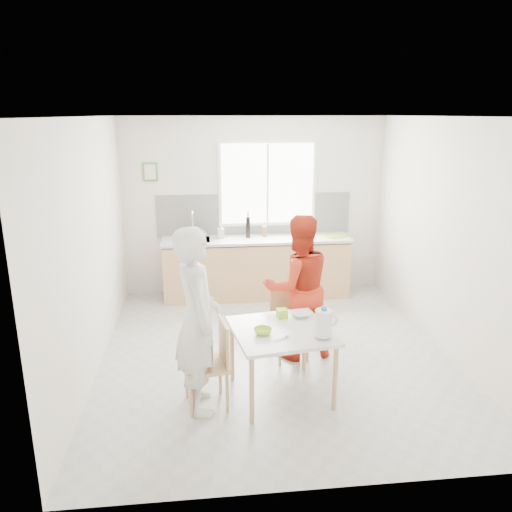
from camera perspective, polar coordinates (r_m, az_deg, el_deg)
The scene contains 21 objects.
ground at distance 6.03m, azimuth 2.15°, elevation -10.97°, with size 4.50×4.50×0.00m, color #B7B7B2.
room_shell at distance 5.48m, azimuth 2.32°, elevation 4.55°, with size 4.50×4.50×4.50m.
window at distance 7.68m, azimuth 1.31°, elevation 8.26°, with size 1.50×0.06×1.30m.
backsplash at distance 7.74m, azimuth -0.19°, elevation 4.77°, with size 3.00×0.02×0.65m, color white.
picture_frame at distance 7.62m, azimuth -12.01°, elevation 9.38°, with size 0.22×0.03×0.28m.
kitchen_counter at distance 7.66m, azimuth 0.02°, elevation -1.58°, with size 2.84×0.64×1.37m.
dining_table at distance 4.94m, azimuth 2.88°, elevation -9.15°, with size 1.05×1.05×0.71m.
chair_left at distance 4.86m, azimuth -5.01°, elevation -11.78°, with size 0.45×0.45×0.85m.
chair_far at distance 5.81m, azimuth 3.66°, elevation -7.02°, with size 0.44×0.44×0.84m.
person_white at distance 4.66m, azimuth -6.72°, elevation -7.35°, with size 0.65×0.43×1.78m, color white.
person_red at distance 5.68m, azimuth 4.82°, elevation -3.58°, with size 0.81×0.63×1.67m, color red.
bowl_green at distance 4.80m, azimuth 0.79°, elevation -8.58°, with size 0.17×0.17×0.05m, color #9BD431.
bowl_white at distance 5.21m, azimuth 5.20°, elevation -6.66°, with size 0.19×0.19×0.05m, color white.
milk_jug at distance 4.71m, azimuth 7.78°, elevation -7.55°, with size 0.22×0.16×0.28m.
green_box at distance 5.16m, azimuth 2.99°, elevation -6.56°, with size 0.10×0.10×0.09m, color #9ED631.
spoon at distance 4.69m, azimuth 2.80°, elevation -9.44°, with size 0.01×0.01×0.16m, color #A5A5AA.
cutting_board at distance 7.75m, azimuth 9.05°, elevation 2.31°, with size 0.35×0.25×0.01m, color #95CA2E.
wine_bottle_a at distance 7.56m, azimuth -0.91°, elevation 3.36°, with size 0.07×0.07×0.32m, color black.
wine_bottle_b at distance 7.52m, azimuth -0.92°, elevation 3.22°, with size 0.07×0.07×0.30m, color black.
jar_amber at distance 7.61m, azimuth 0.95°, elevation 2.83°, with size 0.06×0.06×0.16m, color brown.
soap_bottle at distance 7.55m, azimuth -4.03°, elevation 2.90°, with size 0.10×0.10×0.21m, color #999999.
Camera 1 is at (-0.81, -5.31, 2.73)m, focal length 35.00 mm.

